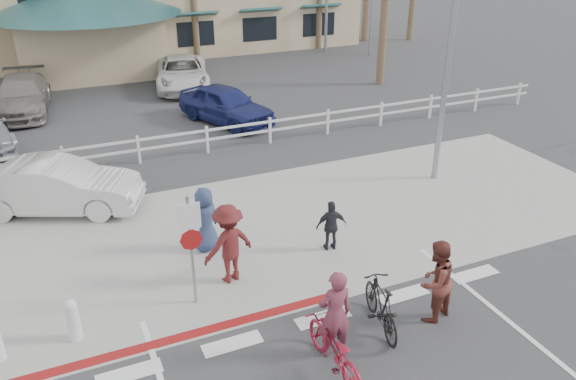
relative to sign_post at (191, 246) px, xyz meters
name	(u,v)px	position (x,y,z in m)	size (l,w,h in m)	color
ground	(336,336)	(2.30, -2.20, -1.45)	(140.00, 140.00, 0.00)	#333335
sidewalk_plaza	(257,232)	(2.30, 2.30, -1.44)	(22.00, 7.00, 0.01)	gray
cross_street	(214,176)	(2.30, 6.30, -1.45)	(40.00, 5.00, 0.01)	#333335
parking_lot	(154,99)	(2.30, 15.80, -1.45)	(50.00, 16.00, 0.01)	#333335
curb_red	(175,339)	(-0.70, -1.00, -1.44)	(7.00, 0.25, 0.02)	maroon
rail_fence	(210,139)	(2.80, 8.30, -0.95)	(29.40, 0.16, 1.00)	silver
sign_post	(191,246)	(0.00, 0.00, 0.00)	(0.50, 0.10, 2.90)	gray
bollard_0	(73,320)	(-2.50, -0.20, -0.97)	(0.26, 0.26, 0.95)	silver
streetlight_0	(451,36)	(8.80, 3.30, 3.05)	(0.60, 2.00, 9.00)	gray
info_sign	(372,8)	(16.30, 19.80, 1.35)	(1.20, 0.16, 5.60)	navy
bike_red	(334,349)	(1.80, -3.01, -0.94)	(0.67, 1.92, 1.01)	maroon
rider_red	(335,314)	(2.01, -2.61, -0.52)	(0.68, 0.45, 1.87)	brown
bike_black	(381,305)	(3.24, -2.31, -0.91)	(0.51, 1.80, 1.08)	black
rider_black	(435,281)	(4.39, -2.47, -0.54)	(0.89, 0.69, 1.83)	brown
pedestrian_a	(229,244)	(0.97, 0.54, -0.49)	(1.24, 0.71, 1.92)	#571A19
pedestrian_child	(331,226)	(3.72, 0.78, -0.78)	(0.79, 0.33, 1.35)	#26272E
pedestrian_b	(205,220)	(0.86, 2.05, -0.61)	(0.82, 0.54, 1.69)	navy
car_white_sedan	(57,187)	(-2.40, 5.75, -0.69)	(1.60, 4.58, 1.51)	silver
lot_car_2	(226,105)	(4.35, 11.22, -0.69)	(1.79, 4.46, 1.52)	navy
lot_car_4	(22,96)	(-3.25, 15.98, -0.70)	(2.10, 5.17, 1.50)	slate
lot_car_5	(182,73)	(4.01, 17.13, -0.71)	(2.46, 5.34, 1.48)	silver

